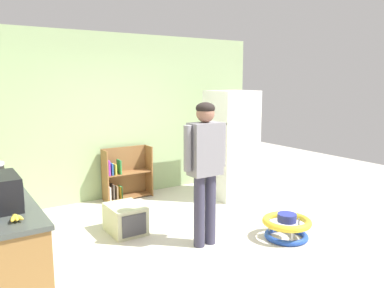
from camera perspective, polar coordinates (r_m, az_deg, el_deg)
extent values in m
plane|color=beige|center=(4.86, 1.05, -14.20)|extent=(12.00, 12.00, 0.00)
cube|color=#9DB781|center=(6.54, -10.47, 4.02)|extent=(5.20, 0.06, 2.70)
sphere|color=silver|center=(3.48, -20.72, -14.74)|extent=(0.04, 0.04, 0.04)
sphere|color=silver|center=(4.05, -22.69, -11.39)|extent=(0.04, 0.04, 0.04)
sphere|color=silver|center=(4.63, -24.13, -8.87)|extent=(0.04, 0.04, 0.04)
cube|color=white|center=(6.47, 5.78, -0.03)|extent=(0.70, 0.68, 1.78)
cylinder|color=silver|center=(6.11, 4.12, 0.27)|extent=(0.02, 0.02, 0.50)
cube|color=#333333|center=(6.21, 3.29, 3.25)|extent=(0.01, 0.67, 0.01)
cube|color=brown|center=(6.35, -12.72, -4.69)|extent=(0.02, 0.28, 0.85)
cube|color=brown|center=(6.65, -6.40, -3.87)|extent=(0.02, 0.28, 0.85)
cube|color=brown|center=(6.61, -9.94, -4.05)|extent=(0.80, 0.02, 0.85)
cube|color=brown|center=(6.59, -9.39, -7.61)|extent=(0.76, 0.24, 0.02)
cube|color=brown|center=(6.49, -9.49, -4.19)|extent=(0.76, 0.24, 0.02)
cube|color=beige|center=(6.41, -12.20, -7.10)|extent=(0.03, 0.17, 0.22)
cube|color=purple|center=(6.31, -12.33, -3.44)|extent=(0.03, 0.17, 0.25)
cube|color=#483F36|center=(6.43, -11.68, -6.89)|extent=(0.02, 0.17, 0.25)
cube|color=#29589F|center=(6.33, -11.87, -3.62)|extent=(0.02, 0.17, 0.19)
cube|color=brown|center=(6.45, -11.18, -6.95)|extent=(0.02, 0.17, 0.22)
cube|color=gold|center=(6.35, -11.39, -3.66)|extent=(0.02, 0.17, 0.17)
cube|color=gold|center=(6.48, -10.61, -6.96)|extent=(0.02, 0.17, 0.19)
cube|color=#2B8140|center=(6.38, -10.71, -3.32)|extent=(0.02, 0.17, 0.23)
cube|color=#318540|center=(6.48, -10.58, -6.94)|extent=(0.02, 0.17, 0.20)
cylinder|color=#39384D|center=(4.58, 1.08, -9.91)|extent=(0.13, 0.13, 0.86)
cylinder|color=#39384D|center=(4.67, 2.72, -9.55)|extent=(0.13, 0.13, 0.86)
cube|color=gray|center=(4.44, 1.96, -0.74)|extent=(0.38, 0.22, 0.61)
cylinder|color=gray|center=(4.30, -0.66, -0.65)|extent=(0.09, 0.09, 0.52)
cylinder|color=gray|center=(4.58, 4.42, -0.07)|extent=(0.09, 0.09, 0.52)
sphere|color=#96644F|center=(4.39, 1.99, 4.54)|extent=(0.21, 0.21, 0.21)
ellipsoid|color=black|center=(4.38, 1.99, 5.30)|extent=(0.22, 0.22, 0.14)
torus|color=#2249B4|center=(5.07, 13.73, -13.02)|extent=(0.54, 0.54, 0.07)
torus|color=yellow|center=(5.00, 13.82, -11.06)|extent=(0.60, 0.60, 0.08)
cylinder|color=navy|center=(4.99, 13.84, -10.52)|extent=(0.23, 0.23, 0.10)
cylinder|color=silver|center=(5.19, 15.48, -11.46)|extent=(0.02, 0.02, 0.18)
cylinder|color=silver|center=(5.08, 11.30, -11.74)|extent=(0.02, 0.02, 0.18)
cylinder|color=silver|center=(4.84, 14.54, -12.98)|extent=(0.02, 0.02, 0.18)
cube|color=beige|center=(5.15, -9.83, -10.81)|extent=(0.42, 0.54, 0.36)
cube|color=#424247|center=(4.91, -8.52, -11.79)|extent=(0.32, 0.01, 0.27)
cube|color=#2D2D33|center=(3.53, -24.05, -6.30)|extent=(0.01, 0.31, 0.20)
cube|color=#515156|center=(3.74, -24.59, -5.49)|extent=(0.01, 0.10, 0.20)
ellipsoid|color=yellow|center=(3.23, -24.82, -9.88)|extent=(0.09, 0.16, 0.04)
ellipsoid|color=yellow|center=(3.23, -24.58, -9.84)|extent=(0.04, 0.15, 0.04)
ellipsoid|color=yellow|center=(3.23, -24.33, -9.83)|extent=(0.09, 0.16, 0.04)
cylinder|color=teal|center=(4.70, -26.54, -3.87)|extent=(0.08, 0.08, 0.09)
cylinder|color=orange|center=(4.58, -26.46, -4.18)|extent=(0.08, 0.08, 0.09)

